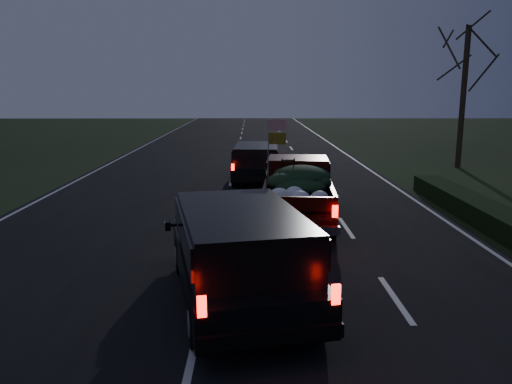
# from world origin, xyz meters

# --- Properties ---
(ground) EXTENTS (120.00, 120.00, 0.00)m
(ground) POSITION_xyz_m (0.00, 0.00, 0.00)
(ground) COLOR black
(ground) RESTS_ON ground
(road_asphalt) EXTENTS (14.00, 120.00, 0.02)m
(road_asphalt) POSITION_xyz_m (0.00, 0.00, 0.01)
(road_asphalt) COLOR black
(road_asphalt) RESTS_ON ground
(hedge_row) EXTENTS (1.00, 10.00, 0.60)m
(hedge_row) POSITION_xyz_m (7.80, 3.00, 0.30)
(hedge_row) COLOR black
(hedge_row) RESTS_ON ground
(bare_tree_far) EXTENTS (3.60, 3.60, 7.00)m
(bare_tree_far) POSITION_xyz_m (11.50, 14.00, 5.23)
(bare_tree_far) COLOR black
(bare_tree_far) RESTS_ON ground
(pickup_truck) EXTENTS (2.41, 5.35, 2.73)m
(pickup_truck) POSITION_xyz_m (2.29, 3.44, 1.02)
(pickup_truck) COLOR #330B06
(pickup_truck) RESTS_ON ground
(lead_suv) EXTENTS (2.07, 4.58, 1.29)m
(lead_suv) POSITION_xyz_m (1.09, 10.06, 0.98)
(lead_suv) COLOR black
(lead_suv) RESTS_ON ground
(rear_suv) EXTENTS (3.11, 5.39, 1.46)m
(rear_suv) POSITION_xyz_m (0.66, -2.57, 1.10)
(rear_suv) COLOR black
(rear_suv) RESTS_ON ground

